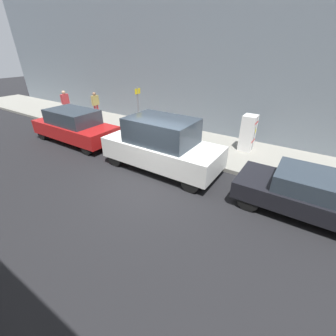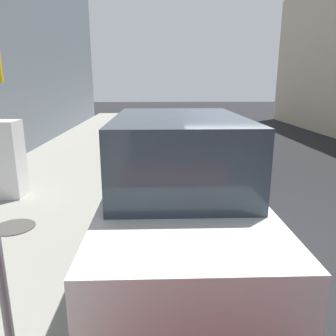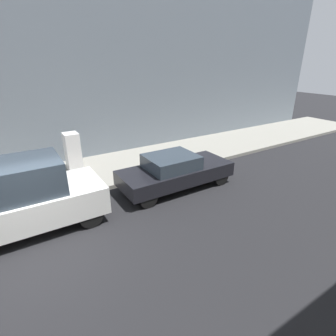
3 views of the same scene
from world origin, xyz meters
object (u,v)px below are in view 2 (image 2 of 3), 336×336
Objects in this scene: discarded_refrigerator at (5,159)px; fire_hydrant at (116,142)px; parked_van_white at (178,190)px; parked_sedan_dark at (167,145)px.

fire_hydrant is (1.86, 4.32, -0.42)m from discarded_refrigerator.
discarded_refrigerator is 0.34× the size of parked_van_white.
parked_van_white is at bearing -34.26° from discarded_refrigerator.
discarded_refrigerator is 2.06× the size of fire_hydrant.
fire_hydrant is 6.99m from parked_van_white.
parked_van_white is 1.09× the size of parked_sedan_dark.
parked_van_white is (1.72, -6.76, 0.49)m from fire_hydrant.
parked_sedan_dark reaches higher than fire_hydrant.
discarded_refrigerator reaches higher than fire_hydrant.
parked_sedan_dark is at bearing 39.65° from discarded_refrigerator.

